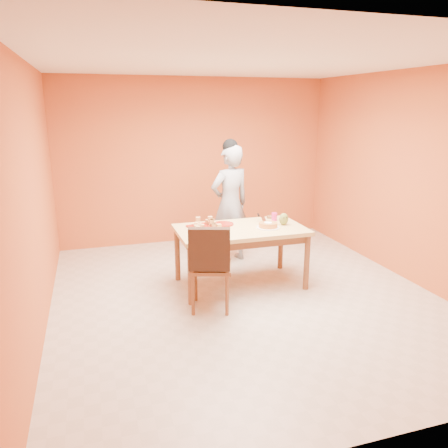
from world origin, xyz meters
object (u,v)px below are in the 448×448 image
object	(u,v)px
egg_ornament	(284,219)
checker_tin	(270,217)
dining_table	(241,235)
dining_chair	(211,265)
sponge_cake	(268,225)
red_dinner_plate	(223,224)
magenta_glass	(274,217)
person	(230,204)
pastry_platter	(205,227)

from	to	relation	value
egg_ornament	checker_tin	distance (m)	0.38
dining_table	dining_chair	size ratio (longest dim) A/B	1.58
dining_chair	sponge_cake	size ratio (longest dim) A/B	4.27
red_dinner_plate	sponge_cake	bearing A→B (deg)	-32.79
egg_ornament	checker_tin	bearing A→B (deg)	95.50
red_dinner_plate	magenta_glass	bearing A→B (deg)	-0.64
dining_table	person	xyz separation A→B (m)	(0.16, 0.92, 0.19)
dining_chair	magenta_glass	world-z (taller)	dining_chair
sponge_cake	checker_tin	distance (m)	0.50
dining_table	checker_tin	size ratio (longest dim) A/B	15.77
red_dinner_plate	magenta_glass	size ratio (longest dim) A/B	2.53
dining_table	red_dinner_plate	xyz separation A→B (m)	(-0.16, 0.22, 0.10)
person	pastry_platter	size ratio (longest dim) A/B	4.78
dining_chair	person	xyz separation A→B (m)	(0.70, 1.49, 0.33)
dining_chair	dining_table	bearing A→B (deg)	64.19
egg_ornament	magenta_glass	size ratio (longest dim) A/B	1.46
dining_table	pastry_platter	distance (m)	0.46
dining_table	magenta_glass	world-z (taller)	magenta_glass
person	sponge_cake	bearing A→B (deg)	84.37
magenta_glass	person	bearing A→B (deg)	118.60
dining_table	sponge_cake	bearing A→B (deg)	-16.86
egg_ornament	checker_tin	xyz separation A→B (m)	(-0.02, 0.37, -0.06)
dining_chair	egg_ornament	size ratio (longest dim) A/B	6.56
person	magenta_glass	size ratio (longest dim) A/B	16.23
red_dinner_plate	dining_chair	bearing A→B (deg)	-116.04
pastry_platter	magenta_glass	xyz separation A→B (m)	(0.97, 0.07, 0.04)
dining_chair	sponge_cake	xyz separation A→B (m)	(0.87, 0.47, 0.27)
dining_table	sponge_cake	world-z (taller)	sponge_cake
egg_ornament	checker_tin	size ratio (longest dim) A/B	1.52
person	magenta_glass	xyz separation A→B (m)	(0.39, -0.71, -0.05)
person	red_dinner_plate	bearing A→B (deg)	50.48
red_dinner_plate	person	bearing A→B (deg)	65.64
red_dinner_plate	egg_ornament	world-z (taller)	egg_ornament
red_dinner_plate	magenta_glass	world-z (taller)	magenta_glass
magenta_glass	egg_ornament	bearing A→B (deg)	-82.97
red_dinner_plate	checker_tin	xyz separation A→B (m)	(0.72, 0.13, 0.01)
pastry_platter	egg_ornament	size ratio (longest dim) A/B	2.33
person	pastry_platter	distance (m)	0.98
pastry_platter	sponge_cake	bearing A→B (deg)	-17.26
person	checker_tin	world-z (taller)	person
magenta_glass	checker_tin	world-z (taller)	magenta_glass
person	magenta_glass	distance (m)	0.81
red_dinner_plate	egg_ornament	distance (m)	0.78
pastry_platter	checker_tin	size ratio (longest dim) A/B	3.54
dining_table	magenta_glass	bearing A→B (deg)	20.88
sponge_cake	pastry_platter	bearing A→B (deg)	162.74
dining_chair	egg_ornament	distance (m)	1.28
egg_ornament	sponge_cake	bearing A→B (deg)	-160.75
dining_table	person	bearing A→B (deg)	80.29
dining_table	egg_ornament	size ratio (longest dim) A/B	10.39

